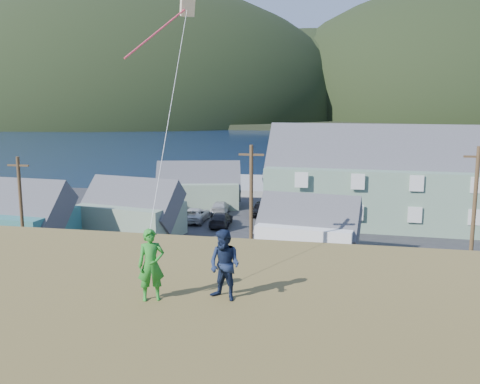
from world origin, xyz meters
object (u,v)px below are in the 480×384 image
wharf (254,185)px  kite_flyer_green (151,265)px  shed_white (308,230)px  shed_teal (15,218)px  lodge (444,181)px  shed_palegreen_far (199,186)px  kite_flyer_navy (225,265)px  shed_palegreen_near (132,210)px

wharf → kite_flyer_green: (7.73, -58.84, 7.67)m
shed_white → shed_teal: bearing=-168.5°
lodge → shed_palegreen_far: lodge is taller
shed_white → kite_flyer_navy: (-0.17, -27.16, 5.77)m
wharf → shed_palegreen_far: 14.41m
lodge → shed_teal: 38.39m
shed_palegreen_near → kite_flyer_navy: size_ratio=5.30×
wharf → kite_flyer_green: bearing=-82.5°
wharf → shed_palegreen_near: bearing=-102.8°
wharf → kite_flyer_navy: size_ratio=14.40×
shed_teal → shed_palegreen_far: 21.83m
shed_palegreen_near → wharf: bearing=88.0°
shed_white → kite_flyer_green: (-1.97, -27.56, 5.79)m
lodge → shed_palegreen_near: (-27.62, -9.18, -2.13)m
wharf → kite_flyer_green: 59.84m
kite_flyer_green → kite_flyer_navy: 1.84m
shed_teal → kite_flyer_navy: bearing=-42.3°
kite_flyer_navy → kite_flyer_green: bearing=-145.2°
lodge → shed_palegreen_near: lodge is taller
wharf → shed_teal: shed_teal is taller
wharf → shed_palegreen_far: size_ratio=2.50×
shed_white → shed_palegreen_far: bearing=135.0°
shed_palegreen_near → kite_flyer_green: 34.82m
shed_white → lodge: bearing=55.1°
shed_teal → shed_white: (23.68, 1.83, -0.27)m
kite_flyer_green → shed_palegreen_far: bearing=80.1°
wharf → kite_flyer_green: kite_flyer_green is taller
wharf → shed_palegreen_near: (-6.24, -27.46, 1.94)m
shed_palegreen_near → shed_white: (15.94, -3.81, -0.07)m
shed_white → kite_flyer_navy: bearing=-83.3°
lodge → kite_flyer_navy: size_ratio=18.66×
shed_palegreen_near → shed_palegreen_far: shed_palegreen_near is taller
shed_teal → kite_flyer_navy: (23.52, -25.33, 5.50)m
wharf → shed_palegreen_far: (-3.97, -13.71, 1.98)m
lodge → shed_palegreen_far: size_ratio=3.24×
shed_palegreen_near → shed_palegreen_far: 13.94m
lodge → shed_white: 17.61m
shed_teal → kite_flyer_navy: kite_flyer_navy is taller
shed_white → kite_flyer_green: bearing=-87.0°
shed_palegreen_near → shed_white: 16.38m
lodge → shed_palegreen_far: (-25.35, 4.57, -2.09)m
shed_teal → kite_flyer_green: size_ratio=5.07×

